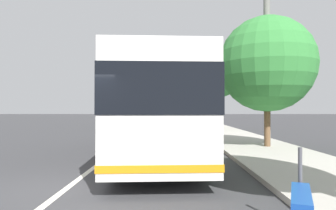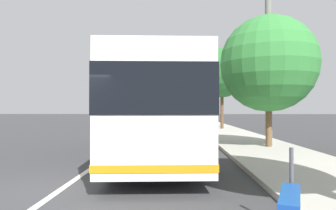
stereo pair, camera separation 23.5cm
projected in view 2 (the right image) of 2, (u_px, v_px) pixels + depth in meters
The scene contains 10 objects.
ground_plane at pixel (61, 189), 6.95m from camera, with size 220.00×220.00×0.00m, color #38383A.
sidewalk_curb at pixel (246, 141), 16.77m from camera, with size 110.00×3.60×0.14m, color #B2ADA3.
lane_divider_line at pixel (129, 142), 16.94m from camera, with size 110.00×0.16×0.01m, color silver.
coach_bus at pixel (156, 108), 11.74m from camera, with size 11.25×3.28×3.30m.
car_far_distant at pixel (144, 118), 41.57m from camera, with size 4.56×2.06×1.35m.
car_side_street at pixel (146, 116), 46.70m from camera, with size 4.29×2.09×1.58m.
car_ahead_same_lane at pixel (127, 120), 30.70m from camera, with size 4.77×2.10×1.49m.
roadside_tree_mid_block at pixel (268, 64), 13.80m from camera, with size 4.32×4.32×6.01m.
roadside_tree_far_block at pixel (222, 73), 26.82m from camera, with size 4.28×4.28×7.12m.
utility_pole at pixel (269, 57), 14.04m from camera, with size 0.30×0.30×8.36m, color slate.
Camera 2 is at (-6.91, -2.59, 1.80)m, focal length 32.93 mm.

